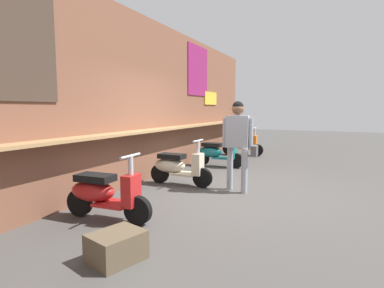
% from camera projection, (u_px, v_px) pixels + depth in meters
% --- Properties ---
extents(ground_plane, '(37.36, 37.36, 0.00)m').
position_uv_depth(ground_plane, '(226.00, 190.00, 6.16)').
color(ground_plane, '#474442').
extents(market_stall_facade, '(13.34, 0.61, 3.56)m').
position_uv_depth(market_stall_facade, '(138.00, 100.00, 6.81)').
color(market_stall_facade, brown).
rests_on(market_stall_facade, ground_plane).
extents(scooter_red, '(0.48, 1.40, 0.97)m').
position_uv_depth(scooter_red, '(103.00, 193.00, 4.50)').
color(scooter_red, red).
rests_on(scooter_red, ground_plane).
extents(scooter_cream, '(0.46, 1.40, 0.97)m').
position_uv_depth(scooter_cream, '(177.00, 166.00, 6.57)').
color(scooter_cream, beige).
rests_on(scooter_cream, ground_plane).
extents(scooter_teal, '(0.46, 1.40, 0.97)m').
position_uv_depth(scooter_teal, '(216.00, 153.00, 8.67)').
color(scooter_teal, '#197075').
rests_on(scooter_teal, ground_plane).
extents(scooter_orange, '(0.47, 1.40, 0.97)m').
position_uv_depth(scooter_orange, '(240.00, 144.00, 10.81)').
color(scooter_orange, orange).
rests_on(scooter_orange, ground_plane).
extents(shopper_with_handbag, '(0.32, 0.67, 1.73)m').
position_uv_depth(shopper_with_handbag, '(238.00, 136.00, 5.97)').
color(shopper_with_handbag, '#999EA8').
rests_on(shopper_with_handbag, ground_plane).
extents(merchandise_crate, '(0.63, 0.56, 0.30)m').
position_uv_depth(merchandise_crate, '(116.00, 247.00, 3.29)').
color(merchandise_crate, brown).
rests_on(merchandise_crate, ground_plane).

